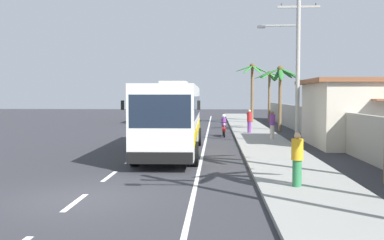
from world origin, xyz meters
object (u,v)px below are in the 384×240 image
motorcycle_beside_bus (224,127)px  pedestrian_near_kerb (272,124)px  coach_bus_foreground (172,116)px  pedestrian_far_walk (249,121)px  palm_second (269,84)px  utility_pole_mid (296,61)px  coach_bus_far_lane (163,103)px  pedestrian_midwalk (297,158)px  palm_third (252,81)px  palm_fourth (280,81)px

motorcycle_beside_bus → pedestrian_near_kerb: 4.33m
coach_bus_foreground → pedestrian_far_walk: size_ratio=6.70×
motorcycle_beside_bus → palm_second: (5.28, 17.21, 3.51)m
coach_bus_foreground → utility_pole_mid: 8.35m
pedestrian_near_kerb → pedestrian_far_walk: (-1.11, 4.61, -0.03)m
coach_bus_far_lane → pedestrian_near_kerb: coach_bus_far_lane is taller
pedestrian_midwalk → palm_second: 35.39m
pedestrian_near_kerb → palm_third: bearing=3.4°
pedestrian_midwalk → pedestrian_far_walk: (0.02, 19.44, 0.04)m
coach_bus_far_lane → palm_second: 12.02m
coach_bus_far_lane → motorcycle_beside_bus: size_ratio=6.10×
coach_bus_far_lane → pedestrian_midwalk: coach_bus_far_lane is taller
motorcycle_beside_bus → palm_fourth: palm_fourth is taller
utility_pole_mid → motorcycle_beside_bus: bearing=125.8°
palm_third → motorcycle_beside_bus: bearing=-102.5°
pedestrian_midwalk → palm_second: size_ratio=0.30×
pedestrian_far_walk → pedestrian_midwalk: bearing=-130.1°
palm_fourth → pedestrian_midwalk: bearing=-96.9°
coach_bus_far_lane → utility_pole_mid: (10.62, -23.16, 2.91)m
coach_bus_far_lane → pedestrian_far_walk: coach_bus_far_lane is taller
coach_bus_far_lane → motorcycle_beside_bus: coach_bus_far_lane is taller
coach_bus_foreground → pedestrian_far_walk: bearing=66.5°
coach_bus_foreground → utility_pole_mid: (6.86, 3.67, 3.03)m
pedestrian_near_kerb → pedestrian_far_walk: 4.74m
coach_bus_far_lane → motorcycle_beside_bus: (6.55, -17.51, -1.38)m
pedestrian_far_walk → palm_fourth: size_ratio=0.33×
coach_bus_foreground → palm_third: bearing=75.9°
motorcycle_beside_bus → pedestrian_midwalk: size_ratio=1.18×
pedestrian_near_kerb → palm_second: (2.23, 20.26, 3.08)m
utility_pole_mid → palm_third: bearing=92.5°
coach_bus_far_lane → palm_fourth: (11.18, -12.98, 2.03)m
coach_bus_far_lane → pedestrian_near_kerb: 22.71m
coach_bus_foreground → utility_pole_mid: utility_pole_mid is taller
motorcycle_beside_bus → pedestrian_midwalk: bearing=-83.9°
pedestrian_far_walk → palm_third: size_ratio=0.28×
pedestrian_far_walk → palm_fourth: 5.02m
motorcycle_beside_bus → coach_bus_foreground: bearing=-106.7°
pedestrian_far_walk → palm_second: (3.35, 15.65, 3.11)m
utility_pole_mid → palm_fourth: (0.56, 10.18, -0.87)m
coach_bus_foreground → pedestrian_far_walk: 11.90m
pedestrian_near_kerb → palm_fourth: 8.29m
pedestrian_midwalk → utility_pole_mid: size_ratio=0.18×
pedestrian_far_walk → palm_second: 16.30m
pedestrian_far_walk → palm_second: size_ratio=0.31×
pedestrian_midwalk → utility_pole_mid: utility_pole_mid is taller
pedestrian_midwalk → palm_third: (1.27, 32.29, 3.46)m
palm_third → palm_fourth: palm_third is taller
coach_bus_foreground → pedestrian_near_kerb: (5.84, 6.27, -0.84)m
pedestrian_near_kerb → pedestrian_far_walk: pedestrian_near_kerb is taller
palm_third → palm_fourth: 10.00m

